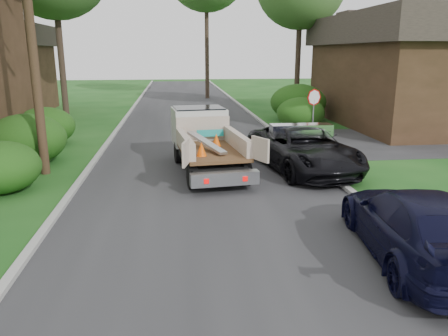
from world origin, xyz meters
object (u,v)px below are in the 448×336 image
black_pickup (303,149)px  navy_suv (417,225)px  house_right (420,69)px  flatbed_truck (204,136)px  utility_pole (29,15)px  stop_sign (314,105)px

black_pickup → navy_suv: black_pickup is taller
house_right → flatbed_truck: size_ratio=2.31×
utility_pole → flatbed_truck: 6.82m
navy_suv → utility_pole: bearing=-31.9°
utility_pole → flatbed_truck: utility_pole is taller
house_right → utility_pole: bearing=-154.0°
house_right → black_pickup: size_ratio=2.34×
utility_pole → black_pickup: size_ratio=1.81×
utility_pole → black_pickup: 9.96m
stop_sign → utility_pole: utility_pole is taller
utility_pole → navy_suv: bearing=-39.2°
flatbed_truck → navy_suv: flatbed_truck is taller
house_right → black_pickup: 13.69m
stop_sign → navy_suv: (-1.50, -11.50, -1.05)m
black_pickup → utility_pole: bearing=167.9°
utility_pole → black_pickup: bearing=-3.1°
house_right → flatbed_truck: bearing=-146.4°
black_pickup → navy_suv: 7.00m
house_right → navy_suv: house_right is taller
flatbed_truck → black_pickup: flatbed_truck is taller
navy_suv → black_pickup: bearing=-80.6°
stop_sign → house_right: bearing=32.7°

